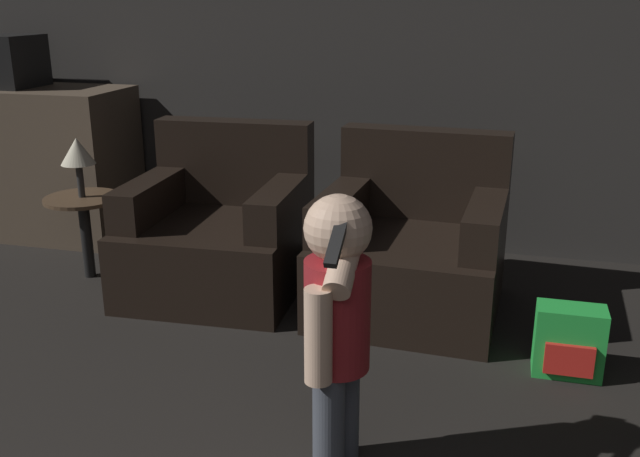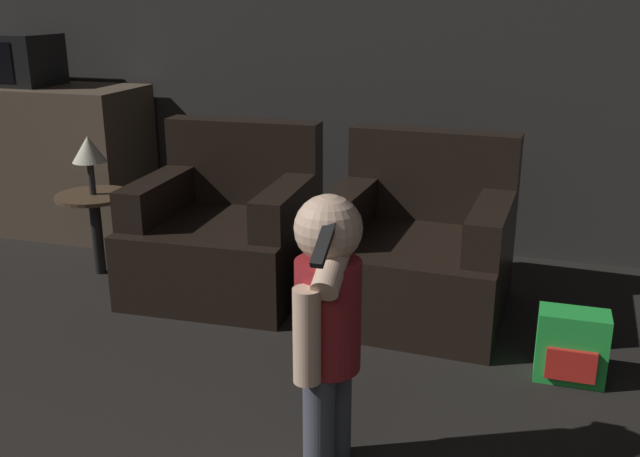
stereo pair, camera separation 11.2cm
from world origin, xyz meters
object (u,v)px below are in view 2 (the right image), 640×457
Objects in this scene: person_toddler at (327,316)px; toy_backpack at (571,347)px; armchair_right at (417,252)px; lamp at (89,150)px; microwave at (14,60)px; armchair_left at (227,232)px.

toy_backpack is at bearing 149.73° from person_toddler.
armchair_right is 2.80× the size of lamp.
armchair_right is at bearing -11.89° from microwave.
armchair_left is at bearing 163.40° from toy_backpack.
microwave reaches higher than lamp.
lamp is at bearing -175.28° from armchair_right.
armchair_right is (1.01, -0.00, 0.00)m from armchair_left.
armchair_right is 1.38m from person_toddler.
microwave is (-2.70, 0.57, 0.80)m from armchair_right.
armchair_left is 1.95m from microwave.
armchair_right is 1.82m from lamp.
armchair_left is 1.81m from toy_backpack.
microwave is at bearing 162.39° from toy_backpack.
armchair_left is 1.01m from armchair_right.
armchair_right is at bearing -170.15° from person_toddler.
toy_backpack is 0.92× the size of lamp.
person_toddler reaches higher than armchair_right.
lamp is at bearing -114.94° from person_toddler.
armchair_left and armchair_right have the same top height.
armchair_left reaches higher than toy_backpack.
lamp is at bearing -33.97° from microwave.
armchair_left is 0.99× the size of armchair_right.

